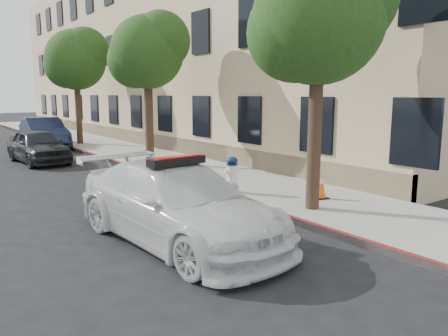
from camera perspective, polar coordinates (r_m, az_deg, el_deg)
name	(u,v)px	position (r m, az deg, el deg)	size (l,w,h in m)	color
ground	(155,216)	(9.89, -9.05, -6.17)	(120.00, 120.00, 0.00)	black
sidewalk	(124,152)	(20.28, -12.87, 2.06)	(3.20, 50.00, 0.15)	gray
curb_strip	(91,155)	(19.74, -16.98, 1.67)	(0.12, 50.00, 0.15)	maroon
building	(175,55)	(27.20, -6.38, 14.52)	(8.00, 36.00, 10.00)	tan
tree_near	(320,16)	(9.83, 12.45, 18.78)	(2.92, 2.82, 5.62)	black
tree_mid	(148,51)	(16.26, -9.88, 14.76)	(2.77, 2.64, 5.43)	black
tree_far	(76,59)	(23.68, -18.74, 13.31)	(3.10, 3.00, 5.81)	black
police_car	(178,203)	(8.00, -6.09, -4.57)	(2.42, 5.09, 1.58)	silver
parked_car_mid	(38,146)	(18.56, -23.13, 2.66)	(1.57, 3.89, 1.33)	black
parked_car_far	(44,133)	(23.44, -22.45, 4.24)	(1.60, 4.59, 1.51)	#141E33
fire_hydrant	(232,175)	(11.27, 1.06, -0.92)	(0.40, 0.36, 0.94)	white
traffic_cone	(321,186)	(10.92, 12.55, -2.29)	(0.39, 0.39, 0.63)	black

